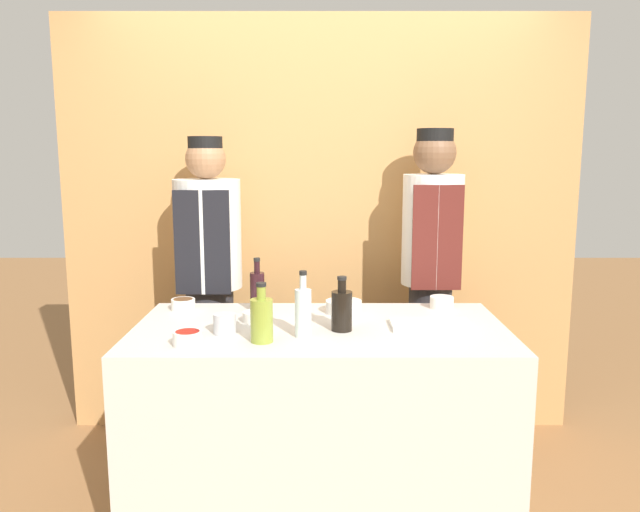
{
  "coord_description": "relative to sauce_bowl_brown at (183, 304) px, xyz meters",
  "views": [
    {
      "loc": [
        -0.0,
        -2.6,
        1.65
      ],
      "look_at": [
        0.0,
        0.17,
        1.18
      ],
      "focal_mm": 35.0,
      "sensor_mm": 36.0,
      "label": 1
    }
  ],
  "objects": [
    {
      "name": "cabinet_wall",
      "position": [
        0.65,
        0.77,
        0.27
      ],
      "size": [
        2.96,
        0.18,
        2.4
      ],
      "color": "#B7844C",
      "rests_on": "ground_plane"
    },
    {
      "name": "counter",
      "position": [
        0.65,
        -0.29,
        -0.48
      ],
      "size": [
        1.6,
        0.83,
        0.9
      ],
      "color": "beige",
      "rests_on": "ground_plane"
    },
    {
      "name": "sauce_bowl_brown",
      "position": [
        0.0,
        0.0,
        0.0
      ],
      "size": [
        0.11,
        0.11,
        0.05
      ],
      "color": "white",
      "rests_on": "counter"
    },
    {
      "name": "sauce_bowl_white",
      "position": [
        1.24,
        0.03,
        0.0
      ],
      "size": [
        0.11,
        0.11,
        0.06
      ],
      "color": "white",
      "rests_on": "counter"
    },
    {
      "name": "sauce_bowl_green",
      "position": [
        0.37,
        -0.21,
        -0.0
      ],
      "size": [
        0.12,
        0.12,
        0.05
      ],
      "color": "white",
      "rests_on": "counter"
    },
    {
      "name": "sauce_bowl_red",
      "position": [
        0.14,
        -0.56,
        0.0
      ],
      "size": [
        0.11,
        0.11,
        0.06
      ],
      "color": "white",
      "rests_on": "counter"
    },
    {
      "name": "sauce_bowl_orange",
      "position": [
        0.76,
        -0.05,
        0.0
      ],
      "size": [
        0.17,
        0.17,
        0.06
      ],
      "color": "white",
      "rests_on": "counter"
    },
    {
      "name": "cutting_board",
      "position": [
        1.13,
        -0.3,
        -0.02
      ],
      "size": [
        0.34,
        0.18,
        0.02
      ],
      "color": "white",
      "rests_on": "counter"
    },
    {
      "name": "bottle_soy",
      "position": [
        0.74,
        -0.35,
        0.06
      ],
      "size": [
        0.09,
        0.09,
        0.23
      ],
      "color": "black",
      "rests_on": "counter"
    },
    {
      "name": "bottle_wine",
      "position": [
        0.36,
        -0.02,
        0.07
      ],
      "size": [
        0.07,
        0.07,
        0.25
      ],
      "color": "black",
      "rests_on": "counter"
    },
    {
      "name": "bottle_clear",
      "position": [
        0.58,
        -0.44,
        0.08
      ],
      "size": [
        0.07,
        0.07,
        0.27
      ],
      "color": "silver",
      "rests_on": "counter"
    },
    {
      "name": "bottle_oil",
      "position": [
        0.42,
        -0.51,
        0.06
      ],
      "size": [
        0.09,
        0.09,
        0.24
      ],
      "color": "olive",
      "rests_on": "counter"
    },
    {
      "name": "cup_steel",
      "position": [
        0.26,
        -0.39,
        0.01
      ],
      "size": [
        0.09,
        0.09,
        0.08
      ],
      "color": "#B7B7BC",
      "rests_on": "counter"
    },
    {
      "name": "chef_left",
      "position": [
        0.05,
        0.42,
        0.01
      ],
      "size": [
        0.36,
        0.36,
        1.72
      ],
      "color": "#28282D",
      "rests_on": "ground_plane"
    },
    {
      "name": "chef_right",
      "position": [
        1.25,
        0.42,
        0.05
      ],
      "size": [
        0.32,
        0.32,
        1.76
      ],
      "color": "#28282D",
      "rests_on": "ground_plane"
    }
  ]
}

